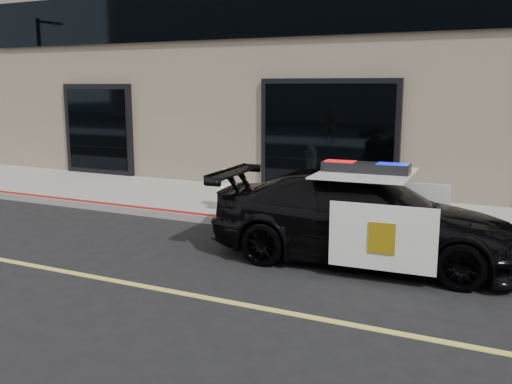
% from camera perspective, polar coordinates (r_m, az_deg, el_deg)
% --- Properties ---
extents(ground, '(120.00, 120.00, 0.00)m').
position_cam_1_polar(ground, '(7.42, -3.29, -10.86)').
color(ground, black).
rests_on(ground, ground).
extents(sidewalk_n, '(60.00, 3.50, 0.15)m').
position_cam_1_polar(sidewalk_n, '(12.06, 8.93, -2.14)').
color(sidewalk_n, gray).
rests_on(sidewalk_n, ground).
extents(police_car, '(2.50, 4.98, 1.56)m').
position_cam_1_polar(police_car, '(8.99, 10.75, -2.51)').
color(police_car, black).
rests_on(police_car, ground).
extents(fire_hydrant, '(0.39, 0.54, 0.86)m').
position_cam_1_polar(fire_hydrant, '(11.97, -3.16, 0.22)').
color(fire_hydrant, white).
rests_on(fire_hydrant, sidewalk_n).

